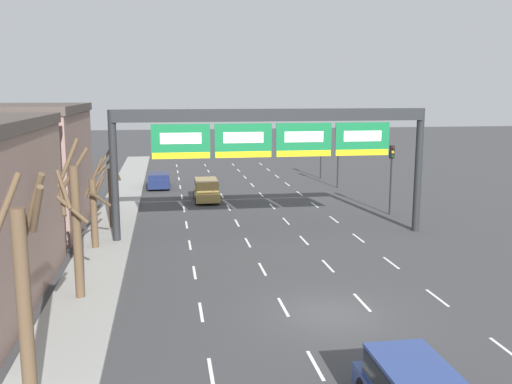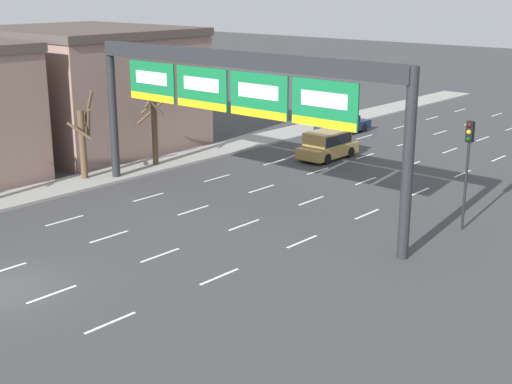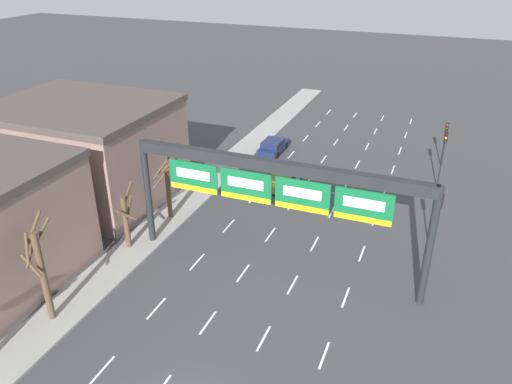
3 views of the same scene
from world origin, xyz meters
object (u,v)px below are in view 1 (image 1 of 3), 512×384
suv_gold (206,189)px  tree_bare_furthest (25,291)px  traffic_light_mid_block (321,149)px  traffic_light_far_end (338,148)px  tree_bare_closest (94,207)px  sign_gantry (273,133)px  tree_bare_third (109,189)px  traffic_light_near_gantry (392,166)px  tree_bare_second (75,221)px  car_navy (159,180)px

suv_gold → tree_bare_furthest: (-6.88, -28.93, 2.35)m
traffic_light_mid_block → traffic_light_far_end: size_ratio=0.81×
tree_bare_furthest → traffic_light_far_end: bearing=60.4°
traffic_light_far_end → tree_bare_closest: (-19.02, -17.50, -1.24)m
sign_gantry → tree_bare_third: bearing=160.0°
traffic_light_near_gantry → tree_bare_second: 23.62m
tree_bare_closest → tree_bare_furthest: (0.08, -15.87, 0.95)m
car_navy → tree_bare_closest: 20.39m
suv_gold → traffic_light_far_end: 13.13m
car_navy → tree_bare_third: 15.64m
car_navy → tree_bare_third: tree_bare_third is taller
car_navy → tree_bare_furthest: bearing=-95.0°
car_navy → tree_bare_second: size_ratio=0.70×
traffic_light_mid_block → tree_bare_closest: (-18.99, -23.04, -0.59)m
suv_gold → tree_bare_closest: 14.86m
tree_bare_third → tree_bare_closest: bearing=-94.1°
tree_bare_second → traffic_light_near_gantry: bearing=35.8°
tree_bare_third → tree_bare_furthest: bearing=-90.7°
sign_gantry → car_navy: (-6.84, 18.80, -5.43)m
traffic_light_near_gantry → traffic_light_mid_block: 16.98m
sign_gantry → car_navy: 20.73m
car_navy → tree_bare_closest: tree_bare_closest is taller
sign_gantry → traffic_light_mid_block: sign_gantry is taller
traffic_light_near_gantry → tree_bare_third: size_ratio=0.93×
car_navy → traffic_light_mid_block: traffic_light_mid_block is taller
traffic_light_near_gantry → traffic_light_far_end: (-0.30, 11.43, 0.14)m
traffic_light_near_gantry → traffic_light_far_end: traffic_light_far_end is taller
sign_gantry → tree_bare_closest: (-10.04, -1.28, -3.78)m
tree_bare_third → tree_bare_furthest: size_ratio=0.82×
traffic_light_far_end → tree_bare_furthest: 38.38m
tree_bare_closest → tree_bare_second: 7.82m
tree_bare_closest → car_navy: bearing=80.9°
sign_gantry → suv_gold: (-3.08, 11.78, -5.18)m
tree_bare_third → tree_bare_furthest: (-0.27, -20.68, 0.78)m
traffic_light_near_gantry → traffic_light_mid_block: traffic_light_near_gantry is taller
tree_bare_third → traffic_light_far_end: bearing=34.2°
traffic_light_mid_block → tree_bare_closest: bearing=-129.5°
car_navy → traffic_light_far_end: (15.82, -2.57, 2.89)m
traffic_light_near_gantry → tree_bare_furthest: (-19.24, -21.94, -0.14)m
traffic_light_mid_block → traffic_light_near_gantry: bearing=-88.9°
traffic_light_mid_block → tree_bare_second: size_ratio=0.63×
traffic_light_far_end → tree_bare_second: bearing=-126.7°
suv_gold → car_navy: bearing=118.1°
traffic_light_near_gantry → tree_bare_furthest: tree_bare_furthest is taller
sign_gantry → tree_bare_second: (-9.86, -9.03, -2.76)m
suv_gold → car_navy: (-3.75, 7.02, -0.26)m
tree_bare_closest → tree_bare_furthest: 15.90m
traffic_light_near_gantry → tree_bare_second: size_ratio=0.74×
traffic_light_mid_block → tree_bare_second: tree_bare_second is taller
traffic_light_near_gantry → traffic_light_mid_block: (-0.33, 16.97, -0.50)m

